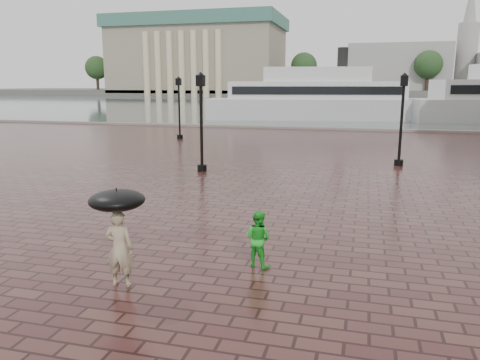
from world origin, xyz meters
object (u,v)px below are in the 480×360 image
object	(u,v)px
child_pedestrian	(258,239)
ferry_near	(315,98)
street_lamps	(250,114)
adult_pedestrian	(120,248)

from	to	relation	value
child_pedestrian	ferry_near	size ratio (longest dim) A/B	0.05
street_lamps	adult_pedestrian	bearing A→B (deg)	-84.62
street_lamps	ferry_near	distance (m)	28.61
street_lamps	child_pedestrian	xyz separation A→B (m)	(4.12, -16.04, -1.69)
child_pedestrian	adult_pedestrian	bearing A→B (deg)	53.30
street_lamps	adult_pedestrian	xyz separation A→B (m)	(1.67, -17.75, -1.54)
ferry_near	child_pedestrian	bearing A→B (deg)	-95.49
child_pedestrian	ferry_near	distance (m)	44.82
street_lamps	child_pedestrian	world-z (taller)	street_lamps
adult_pedestrian	street_lamps	bearing A→B (deg)	-90.97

